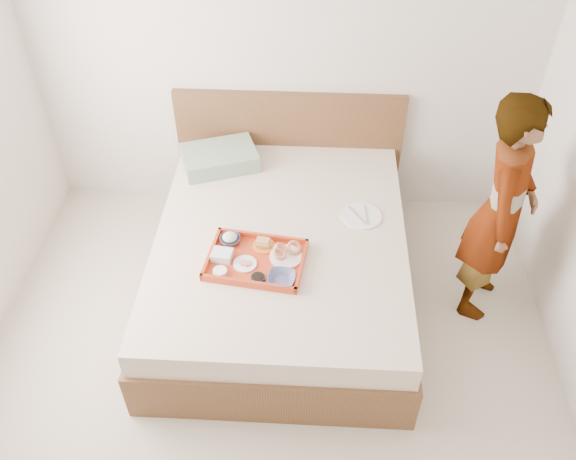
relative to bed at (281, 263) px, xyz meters
The scene contains 16 objects.
ground 1.04m from the bed, 92.62° to the right, with size 3.50×4.00×0.01m, color beige.
wall_back 1.44m from the bed, 92.62° to the left, with size 3.50×0.01×2.60m, color silver.
bed is the anchor object (origin of this frame).
headboard 0.99m from the bed, 90.00° to the left, with size 1.65×0.06×0.95m, color brown.
pillow 0.89m from the bed, 124.80° to the left, with size 0.51×0.34×0.12m, color gray.
tray 0.41m from the bed, 116.13° to the right, with size 0.56×0.41×0.05m, color red.
prawn_plate 0.37m from the bed, 78.60° to the right, with size 0.20×0.20×0.01m, color white.
navy_bowl_big 0.51m from the bed, 85.76° to the right, with size 0.16×0.16×0.04m, color #161947.
sauce_dish 0.52m from the bed, 103.95° to the right, with size 0.08×0.08×0.03m, color black.
meat_plate 0.46m from the bed, 122.68° to the right, with size 0.14×0.14×0.01m, color white.
bread_plate 0.33m from the bed, 123.40° to the right, with size 0.14×0.14×0.01m, color orange.
salad_bowl 0.44m from the bed, 159.41° to the right, with size 0.12×0.12×0.04m, color #161947.
plastic_tub 0.52m from the bed, 142.43° to the right, with size 0.12×0.10×0.05m, color silver.
cheese_round 0.58m from the bed, 130.74° to the right, with size 0.08×0.08×0.03m, color white.
dinner_plate 0.60m from the bed, 19.73° to the left, with size 0.26×0.26×0.01m, color white.
person 1.39m from the bed, ahead, with size 0.56×0.37×1.54m, color silver.
Camera 1 is at (0.24, -1.73, 3.09)m, focal length 37.54 mm.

